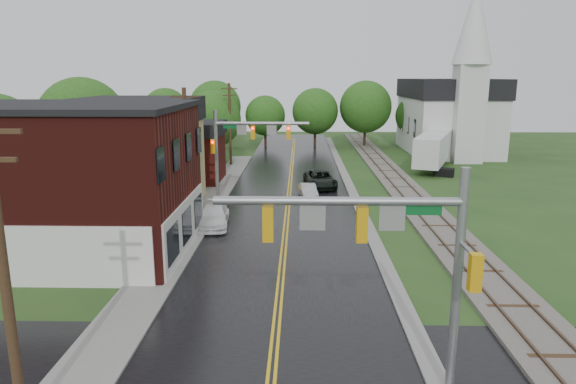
{
  "coord_description": "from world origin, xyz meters",
  "views": [
    {
      "loc": [
        0.91,
        -12.38,
        9.71
      ],
      "look_at": [
        0.26,
        15.11,
        3.5
      ],
      "focal_mm": 32.0,
      "sensor_mm": 36.0,
      "label": 1
    }
  ],
  "objects_px": {
    "utility_pole_c": "(230,123)",
    "suv_dark": "(320,180)",
    "tree_left_c": "(156,128)",
    "tree_left_e": "(214,121)",
    "brick_building": "(57,180)",
    "traffic_signal_near": "(387,242)",
    "pickup_white": "(213,216)",
    "church": "(451,108)",
    "traffic_signal_far": "(243,139)",
    "utility_pole_a": "(4,273)",
    "sedan_silver": "(308,191)",
    "utility_pole_b": "(187,152)",
    "semi_trailer": "(434,148)",
    "tree_left_b": "(84,123)"
  },
  "relations": [
    {
      "from": "tree_left_b",
      "to": "tree_left_c",
      "type": "distance_m",
      "value": 9.03
    },
    {
      "from": "church",
      "to": "traffic_signal_far",
      "type": "height_order",
      "value": "church"
    },
    {
      "from": "semi_trailer",
      "to": "tree_left_c",
      "type": "bearing_deg",
      "value": -174.99
    },
    {
      "from": "traffic_signal_near",
      "to": "suv_dark",
      "type": "height_order",
      "value": "traffic_signal_near"
    },
    {
      "from": "utility_pole_b",
      "to": "utility_pole_c",
      "type": "xyz_separation_m",
      "value": [
        0.0,
        22.0,
        0.0
      ]
    },
    {
      "from": "traffic_signal_far",
      "to": "tree_left_c",
      "type": "relative_size",
      "value": 0.96
    },
    {
      "from": "traffic_signal_near",
      "to": "church",
      "type": "bearing_deg",
      "value": 72.28
    },
    {
      "from": "church",
      "to": "utility_pole_b",
      "type": "relative_size",
      "value": 2.22
    },
    {
      "from": "brick_building",
      "to": "tree_left_c",
      "type": "bearing_deg",
      "value": 93.14
    },
    {
      "from": "brick_building",
      "to": "sedan_silver",
      "type": "height_order",
      "value": "brick_building"
    },
    {
      "from": "suv_dark",
      "to": "sedan_silver",
      "type": "relative_size",
      "value": 1.5
    },
    {
      "from": "utility_pole_a",
      "to": "tree_left_b",
      "type": "height_order",
      "value": "tree_left_b"
    },
    {
      "from": "suv_dark",
      "to": "pickup_white",
      "type": "relative_size",
      "value": 1.1
    },
    {
      "from": "utility_pole_a",
      "to": "sedan_silver",
      "type": "xyz_separation_m",
      "value": [
        8.38,
        28.3,
        -4.14
      ]
    },
    {
      "from": "church",
      "to": "semi_trailer",
      "type": "distance_m",
      "value": 12.78
    },
    {
      "from": "utility_pole_c",
      "to": "tree_left_e",
      "type": "bearing_deg",
      "value": 137.16
    },
    {
      "from": "semi_trailer",
      "to": "church",
      "type": "bearing_deg",
      "value": 67.07
    },
    {
      "from": "brick_building",
      "to": "tree_left_b",
      "type": "distance_m",
      "value": 17.8
    },
    {
      "from": "utility_pole_c",
      "to": "sedan_silver",
      "type": "bearing_deg",
      "value": -61.91
    },
    {
      "from": "sedan_silver",
      "to": "semi_trailer",
      "type": "relative_size",
      "value": 0.3
    },
    {
      "from": "brick_building",
      "to": "utility_pole_c",
      "type": "height_order",
      "value": "utility_pole_c"
    },
    {
      "from": "brick_building",
      "to": "traffic_signal_near",
      "type": "bearing_deg",
      "value": -39.17
    },
    {
      "from": "traffic_signal_near",
      "to": "traffic_signal_far",
      "type": "height_order",
      "value": "same"
    },
    {
      "from": "utility_pole_a",
      "to": "semi_trailer",
      "type": "height_order",
      "value": "utility_pole_a"
    },
    {
      "from": "traffic_signal_near",
      "to": "utility_pole_a",
      "type": "relative_size",
      "value": 0.82
    },
    {
      "from": "utility_pole_c",
      "to": "suv_dark",
      "type": "height_order",
      "value": "utility_pole_c"
    },
    {
      "from": "tree_left_e",
      "to": "suv_dark",
      "type": "bearing_deg",
      "value": -49.27
    },
    {
      "from": "brick_building",
      "to": "church",
      "type": "distance_m",
      "value": 50.58
    },
    {
      "from": "church",
      "to": "utility_pole_a",
      "type": "bearing_deg",
      "value": -116.51
    },
    {
      "from": "utility_pole_b",
      "to": "pickup_white",
      "type": "height_order",
      "value": "utility_pole_b"
    },
    {
      "from": "brick_building",
      "to": "utility_pole_a",
      "type": "bearing_deg",
      "value": -69.25
    },
    {
      "from": "traffic_signal_far",
      "to": "suv_dark",
      "type": "relative_size",
      "value": 1.38
    },
    {
      "from": "brick_building",
      "to": "tree_left_e",
      "type": "distance_m",
      "value": 31.12
    },
    {
      "from": "church",
      "to": "sedan_silver",
      "type": "relative_size",
      "value": 5.63
    },
    {
      "from": "tree_left_e",
      "to": "pickup_white",
      "type": "xyz_separation_m",
      "value": [
        4.05,
        -25.7,
        -4.11
      ]
    },
    {
      "from": "brick_building",
      "to": "semi_trailer",
      "type": "xyz_separation_m",
      "value": [
        27.71,
        27.45,
        -1.91
      ]
    },
    {
      "from": "utility_pole_a",
      "to": "suv_dark",
      "type": "relative_size",
      "value": 1.69
    },
    {
      "from": "sedan_silver",
      "to": "pickup_white",
      "type": "height_order",
      "value": "pickup_white"
    },
    {
      "from": "utility_pole_a",
      "to": "pickup_white",
      "type": "height_order",
      "value": "utility_pole_a"
    },
    {
      "from": "utility_pole_a",
      "to": "traffic_signal_far",
      "type": "bearing_deg",
      "value": 82.97
    },
    {
      "from": "tree_left_c",
      "to": "tree_left_e",
      "type": "bearing_deg",
      "value": 50.19
    },
    {
      "from": "traffic_signal_near",
      "to": "tree_left_e",
      "type": "relative_size",
      "value": 0.9
    },
    {
      "from": "tree_left_b",
      "to": "sedan_silver",
      "type": "height_order",
      "value": "tree_left_b"
    },
    {
      "from": "church",
      "to": "tree_left_b",
      "type": "height_order",
      "value": "church"
    },
    {
      "from": "utility_pole_a",
      "to": "utility_pole_b",
      "type": "relative_size",
      "value": 1.0
    },
    {
      "from": "traffic_signal_far",
      "to": "tree_left_b",
      "type": "bearing_deg",
      "value": 161.19
    },
    {
      "from": "traffic_signal_near",
      "to": "tree_left_c",
      "type": "relative_size",
      "value": 0.96
    },
    {
      "from": "utility_pole_a",
      "to": "pickup_white",
      "type": "xyz_separation_m",
      "value": [
        2.0,
        20.19,
        -4.02
      ]
    },
    {
      "from": "utility_pole_a",
      "to": "sedan_silver",
      "type": "distance_m",
      "value": 29.8
    },
    {
      "from": "traffic_signal_near",
      "to": "tree_left_c",
      "type": "distance_m",
      "value": 41.67
    }
  ]
}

